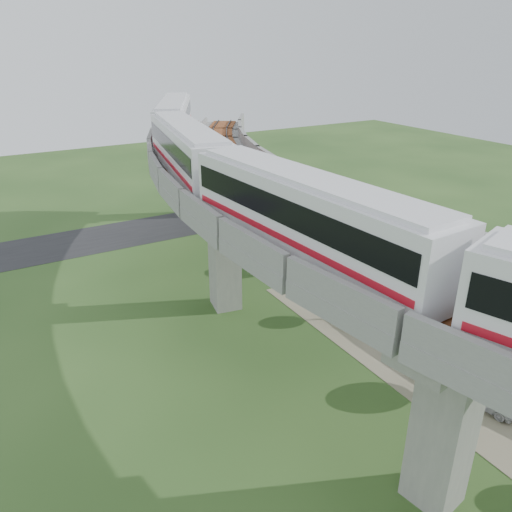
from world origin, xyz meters
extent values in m
plane|color=#29471C|center=(0.00, 0.00, 0.00)|extent=(160.00, 160.00, 0.00)
cube|color=gray|center=(14.00, -2.00, 0.02)|extent=(18.00, 26.00, 0.04)
cube|color=#232326|center=(0.00, 30.00, 0.01)|extent=(60.00, 8.00, 0.03)
cube|color=#99968E|center=(9.12, 31.80, 4.20)|extent=(2.86, 2.93, 8.40)
cube|color=#99968E|center=(9.12, 31.80, 9.00)|extent=(7.21, 5.74, 1.20)
cube|color=#99968E|center=(0.91, 10.42, 4.20)|extent=(2.35, 2.51, 8.40)
cube|color=#99968E|center=(0.91, 10.42, 9.00)|extent=(7.31, 3.58, 1.20)
cube|color=#99968E|center=(0.91, -10.42, 4.20)|extent=(2.35, 2.51, 8.40)
cube|color=#99968E|center=(0.91, -10.42, 9.00)|extent=(7.31, 3.58, 1.20)
cube|color=gray|center=(6.19, 26.54, 10.00)|extent=(16.42, 20.91, 0.80)
cube|color=gray|center=(2.33, 28.44, 10.90)|extent=(8.66, 17.08, 1.00)
cube|color=gray|center=(10.04, 24.64, 10.90)|extent=(8.66, 17.08, 1.00)
cube|color=brown|center=(4.21, 27.51, 10.46)|extent=(10.68, 18.08, 0.12)
cube|color=black|center=(4.21, 27.51, 10.58)|extent=(9.69, 17.59, 0.12)
cube|color=brown|center=(8.16, 25.56, 10.46)|extent=(10.68, 18.08, 0.12)
cube|color=black|center=(8.16, 25.56, 10.58)|extent=(9.69, 17.59, 0.12)
cube|color=gray|center=(0.70, 9.13, 10.00)|extent=(11.77, 20.03, 0.80)
cube|color=gray|center=(-3.55, 9.78, 10.90)|extent=(3.22, 18.71, 1.00)
cube|color=gray|center=(4.95, 8.47, 10.90)|extent=(3.22, 18.71, 1.00)
cube|color=brown|center=(-1.48, 9.46, 10.46)|extent=(5.44, 19.05, 0.12)
cube|color=black|center=(-1.48, 9.46, 10.58)|extent=(4.35, 18.88, 0.12)
cube|color=brown|center=(2.87, 8.79, 10.46)|extent=(5.44, 19.05, 0.12)
cube|color=black|center=(2.87, 8.79, 10.58)|extent=(4.35, 18.88, 0.12)
cube|color=gray|center=(0.70, -9.13, 10.00)|extent=(11.77, 20.03, 0.80)
cube|color=gray|center=(-3.55, -9.78, 10.90)|extent=(3.22, 18.71, 1.00)
cube|color=gray|center=(4.95, -8.47, 10.90)|extent=(3.22, 18.71, 1.00)
cube|color=brown|center=(-1.48, -9.46, 10.46)|extent=(5.44, 19.05, 0.12)
cube|color=black|center=(-1.48, -9.46, 10.58)|extent=(4.35, 18.88, 0.12)
cube|color=brown|center=(2.87, -8.79, 10.46)|extent=(5.44, 19.05, 0.12)
cube|color=black|center=(2.87, -8.79, 10.58)|extent=(4.35, 18.88, 0.12)
cube|color=silver|center=(-2.08, -3.93, 12.24)|extent=(3.64, 15.14, 3.20)
cube|color=silver|center=(-2.08, -3.93, 13.94)|extent=(3.06, 14.36, 0.22)
cube|color=black|center=(-2.08, -3.93, 12.69)|extent=(3.66, 14.55, 1.15)
cube|color=#B0111F|center=(-2.08, -3.93, 11.49)|extent=(3.66, 14.55, 0.30)
cube|color=black|center=(-2.08, -3.93, 10.78)|extent=(2.70, 12.84, 0.28)
cube|color=silver|center=(-1.11, 11.60, 12.24)|extent=(5.45, 15.24, 3.20)
cube|color=silver|center=(-1.11, 11.60, 13.94)|extent=(4.78, 14.40, 0.22)
cube|color=black|center=(-1.11, 11.60, 12.69)|extent=(5.40, 14.66, 1.15)
cube|color=#B0111F|center=(-1.11, 11.60, 11.49)|extent=(5.40, 14.66, 0.30)
cube|color=black|center=(-1.11, 11.60, 10.78)|extent=(4.24, 12.88, 0.28)
cube|color=silver|center=(3.68, 26.40, 12.24)|extent=(8.81, 14.73, 3.20)
cube|color=silver|center=(3.68, 26.40, 13.94)|extent=(8.00, 13.82, 0.22)
cube|color=black|center=(3.68, 26.40, 12.69)|extent=(8.61, 14.21, 1.15)
cube|color=#B0111F|center=(3.68, 26.40, 11.49)|extent=(8.61, 14.21, 0.30)
cube|color=black|center=(3.68, 26.40, 10.78)|extent=(7.13, 12.35, 0.28)
cylinder|color=#2D382D|center=(12.25, 19.29, 0.75)|extent=(0.08, 0.08, 1.50)
cube|color=#2D382D|center=(11.38, 16.98, 0.75)|extent=(1.69, 4.77, 1.40)
cylinder|color=#2D382D|center=(10.62, 14.63, 0.75)|extent=(0.08, 0.08, 1.50)
cube|color=#2D382D|center=(9.98, 12.24, 0.75)|extent=(1.23, 4.91, 1.40)
cylinder|color=#2D382D|center=(9.45, 9.83, 0.75)|extent=(0.08, 0.08, 1.50)
cube|color=#2D382D|center=(9.03, 7.39, 0.75)|extent=(0.75, 4.99, 1.40)
cylinder|color=#2D382D|center=(8.74, 4.94, 0.75)|extent=(0.08, 0.08, 1.50)
cube|color=#2D382D|center=(8.56, 2.47, 0.75)|extent=(0.27, 5.04, 1.40)
cylinder|color=#2D382D|center=(8.50, 0.00, 0.75)|extent=(0.08, 0.08, 1.50)
cube|color=#2D382D|center=(8.56, -2.47, 0.75)|extent=(0.27, 5.04, 1.40)
cylinder|color=#2D382D|center=(8.74, -4.94, 0.75)|extent=(0.08, 0.08, 1.50)
cube|color=#2D382D|center=(9.03, -7.39, 0.75)|extent=(0.75, 4.99, 1.40)
cylinder|color=#382314|center=(12.51, 22.89, 0.65)|extent=(0.18, 0.18, 1.29)
ellipsoid|color=#123912|center=(12.51, 22.89, 2.10)|extent=(2.68, 2.68, 2.28)
cylinder|color=#382314|center=(8.98, 13.69, 0.80)|extent=(0.18, 0.18, 1.61)
ellipsoid|color=#123912|center=(8.98, 13.69, 2.55)|extent=(3.15, 3.15, 2.68)
cylinder|color=#382314|center=(7.05, 4.43, 0.81)|extent=(0.18, 0.18, 1.61)
ellipsoid|color=#123912|center=(7.05, 4.43, 2.18)|extent=(1.88, 1.88, 1.59)
cylinder|color=#382314|center=(7.50, -5.55, 0.85)|extent=(0.18, 0.18, 1.70)
ellipsoid|color=#123912|center=(7.50, -5.55, 2.53)|extent=(2.78, 2.78, 2.36)
imported|color=silver|center=(8.43, -7.45, 0.72)|extent=(2.30, 4.23, 1.36)
imported|color=#A1130E|center=(17.49, -1.72, 0.57)|extent=(3.22, 2.80, 1.05)
imported|color=black|center=(10.80, 1.47, 0.62)|extent=(4.29, 2.74, 1.16)
camera|label=1|loc=(-14.42, -20.79, 19.32)|focal=35.00mm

